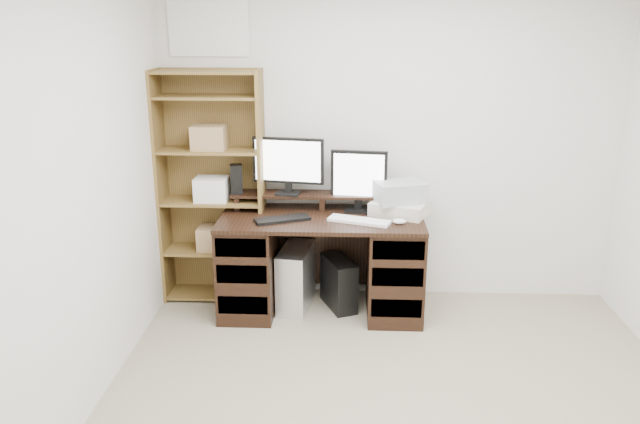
# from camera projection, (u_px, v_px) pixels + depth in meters

# --- Properties ---
(room) EXTENTS (3.54, 4.04, 2.54)m
(room) POSITION_uv_depth(u_px,v_px,m) (413.00, 222.00, 2.87)
(room) COLOR gray
(room) RESTS_ON ground
(desk) EXTENTS (1.50, 0.70, 0.75)m
(desk) POSITION_uv_depth(u_px,v_px,m) (321.00, 262.00, 4.71)
(desk) COLOR black
(desk) RESTS_ON ground
(riser_shelf) EXTENTS (1.40, 0.22, 0.12)m
(riser_shelf) POSITION_uv_depth(u_px,v_px,m) (323.00, 197.00, 4.78)
(riser_shelf) COLOR black
(riser_shelf) RESTS_ON desk
(monitor_wide) EXTENTS (0.54, 0.17, 0.43)m
(monitor_wide) POSITION_uv_depth(u_px,v_px,m) (288.00, 163.00, 4.69)
(monitor_wide) COLOR black
(monitor_wide) RESTS_ON riser_shelf
(monitor_small) EXTENTS (0.42, 0.18, 0.46)m
(monitor_small) POSITION_uv_depth(u_px,v_px,m) (359.00, 178.00, 4.68)
(monitor_small) COLOR black
(monitor_small) RESTS_ON desk
(speaker) EXTENTS (0.10, 0.10, 0.22)m
(speaker) POSITION_uv_depth(u_px,v_px,m) (236.00, 179.00, 4.74)
(speaker) COLOR black
(speaker) RESTS_ON riser_shelf
(keyboard_black) EXTENTS (0.42, 0.28, 0.02)m
(keyboard_black) POSITION_uv_depth(u_px,v_px,m) (282.00, 219.00, 4.51)
(keyboard_black) COLOR black
(keyboard_black) RESTS_ON desk
(keyboard_white) EXTENTS (0.47, 0.28, 0.02)m
(keyboard_white) POSITION_uv_depth(u_px,v_px,m) (359.00, 221.00, 4.48)
(keyboard_white) COLOR white
(keyboard_white) RESTS_ON desk
(mouse) EXTENTS (0.10, 0.08, 0.04)m
(mouse) POSITION_uv_depth(u_px,v_px,m) (399.00, 221.00, 4.43)
(mouse) COLOR white
(mouse) RESTS_ON desk
(printer) EXTENTS (0.48, 0.42, 0.10)m
(printer) POSITION_uv_depth(u_px,v_px,m) (399.00, 208.00, 4.64)
(printer) COLOR beige
(printer) RESTS_ON desk
(basket) EXTENTS (0.41, 0.35, 0.15)m
(basket) POSITION_uv_depth(u_px,v_px,m) (400.00, 192.00, 4.60)
(basket) COLOR #9EA4A9
(basket) RESTS_ON printer
(tower_silver) EXTENTS (0.28, 0.50, 0.48)m
(tower_silver) POSITION_uv_depth(u_px,v_px,m) (296.00, 278.00, 4.80)
(tower_silver) COLOR silver
(tower_silver) RESTS_ON ground
(tower_black) EXTENTS (0.30, 0.42, 0.39)m
(tower_black) POSITION_uv_depth(u_px,v_px,m) (339.00, 283.00, 4.82)
(tower_black) COLOR black
(tower_black) RESTS_ON ground
(bookshelf) EXTENTS (0.80, 0.30, 1.80)m
(bookshelf) POSITION_uv_depth(u_px,v_px,m) (212.00, 186.00, 4.80)
(bookshelf) COLOR olive
(bookshelf) RESTS_ON ground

